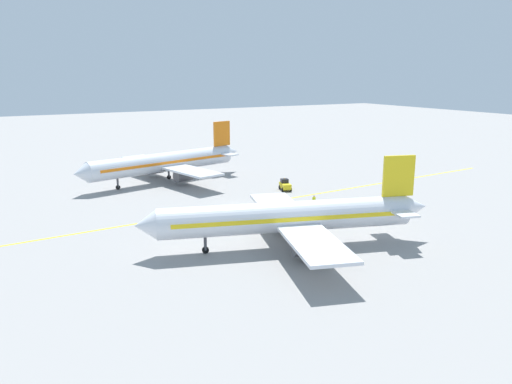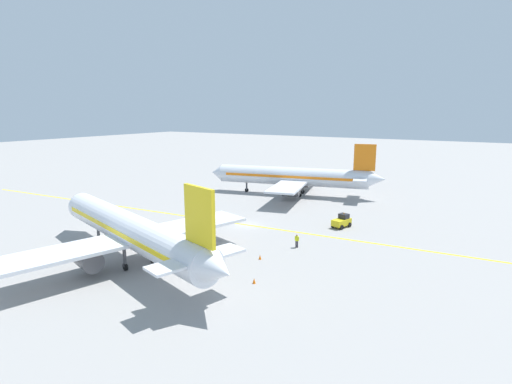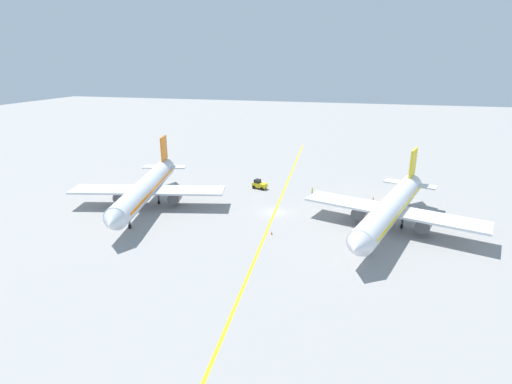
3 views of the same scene
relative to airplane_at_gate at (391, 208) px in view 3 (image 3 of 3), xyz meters
name	(u,v)px [view 3 (image 3 of 3)]	position (x,y,z in m)	size (l,w,h in m)	color
ground_plane	(275,212)	(19.28, -2.71, -3.71)	(400.00, 400.00, 0.00)	gray
apron_yellow_centreline	(275,212)	(19.28, -2.71, -3.71)	(0.40, 120.00, 0.01)	yellow
airplane_at_gate	(391,208)	(0.00, 0.00, 0.00)	(28.29, 34.78, 10.60)	silver
airplane_adjacent_stand	(147,188)	(42.48, 0.49, 0.00)	(28.46, 35.23, 10.60)	silver
baggage_tug_white	(259,184)	(25.40, -15.47, -2.81)	(3.31, 2.45, 2.11)	gold
ground_crew_worker	(312,191)	(14.04, -13.58, -2.80)	(0.24, 0.58, 1.68)	#23232D
traffic_cone_near_nose	(341,200)	(8.17, -11.71, -3.43)	(0.32, 0.32, 0.55)	orange
traffic_cone_mid_apron	(373,198)	(2.24, -14.50, -3.43)	(0.32, 0.32, 0.55)	orange
traffic_cone_by_wingtip	(272,233)	(17.70, 6.75, -3.43)	(0.32, 0.32, 0.55)	orange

